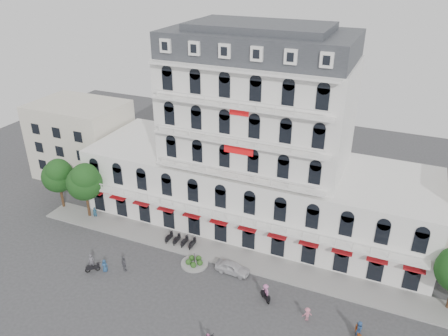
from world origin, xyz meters
TOP-DOWN VIEW (x-y plane):
  - ground at (0.00, 0.00)m, footprint 120.00×120.00m
  - sidewalk at (0.00, 9.00)m, footprint 53.00×4.00m
  - main_building at (0.00, 18.00)m, footprint 45.00×15.00m
  - flank_building_west at (-30.00, 20.00)m, footprint 14.00×10.00m
  - traffic_island at (-3.00, 6.00)m, footprint 3.20×3.20m
  - parked_scooter_row at (-6.35, 8.80)m, footprint 4.40×1.80m
  - tree_west_outer at (-25.95, 9.98)m, footprint 4.50×4.48m
  - tree_west_inner at (-20.95, 9.48)m, footprint 4.76×4.76m
  - parked_car at (1.61, 6.44)m, footprint 4.09×1.80m
  - rider_west at (-13.13, 0.26)m, footprint 1.36×1.25m
  - rider_east at (16.12, 2.35)m, footprint 0.78×1.66m
  - rider_center at (6.46, 3.72)m, footprint 1.35×1.27m
  - pedestrian_left at (-11.86, 0.86)m, footprint 0.89×0.74m
  - pedestrian_mid at (-9.85, 1.81)m, footprint 1.21×1.01m
  - pedestrian_right at (11.13, 2.73)m, footprint 1.13×1.00m
  - pedestrian_far at (-20.00, 9.50)m, footprint 0.71×0.62m

SIDE VIEW (x-z plane):
  - ground at x=0.00m, z-range 0.00..0.00m
  - parked_scooter_row at x=-6.35m, z-range -0.55..0.55m
  - sidewalk at x=0.00m, z-range 0.00..0.16m
  - traffic_island at x=-3.00m, z-range -0.54..1.06m
  - parked_car at x=1.61m, z-range 0.00..1.37m
  - pedestrian_right at x=11.13m, z-range 0.00..1.52m
  - pedestrian_left at x=-11.86m, z-range 0.00..1.56m
  - pedestrian_far at x=-20.00m, z-range 0.00..1.64m
  - pedestrian_mid at x=-9.85m, z-range 0.00..1.93m
  - rider_east at x=16.12m, z-range -0.01..2.09m
  - rider_center at x=6.46m, z-range 0.05..2.12m
  - rider_west at x=-13.13m, z-range -0.08..2.28m
  - tree_west_outer at x=-25.95m, z-range 1.47..9.23m
  - tree_west_inner at x=-20.95m, z-range 1.56..9.81m
  - flank_building_west at x=-30.00m, z-range 0.00..12.00m
  - main_building at x=0.00m, z-range -2.94..22.86m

